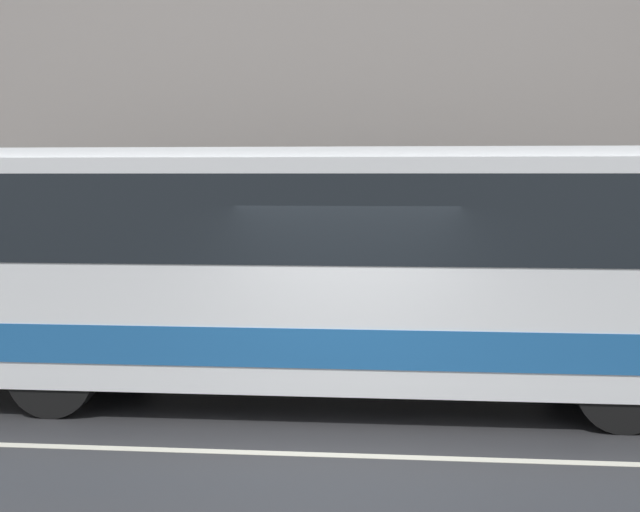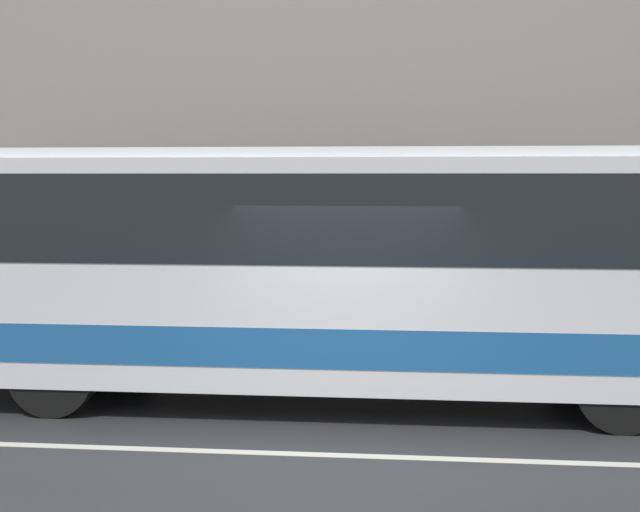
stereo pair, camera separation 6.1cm
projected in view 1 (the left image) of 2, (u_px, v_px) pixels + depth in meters
The scene contains 5 objects.
ground_plane at pixel (340, 455), 9.03m from camera, with size 60.00×60.00×0.00m, color #2D2D30.
sidewalk at pixel (365, 349), 14.17m from camera, with size 60.00×2.39×0.17m.
lane_stripe at pixel (340, 455), 9.03m from camera, with size 54.00×0.14×0.01m.
transit_bus at pixel (306, 260), 11.18m from camera, with size 10.53×2.59×3.16m.
pedestrian_waiting at pixel (113, 290), 15.08m from camera, with size 0.36×0.36×1.59m.
Camera 1 is at (0.68, -8.79, 2.83)m, focal length 50.00 mm.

